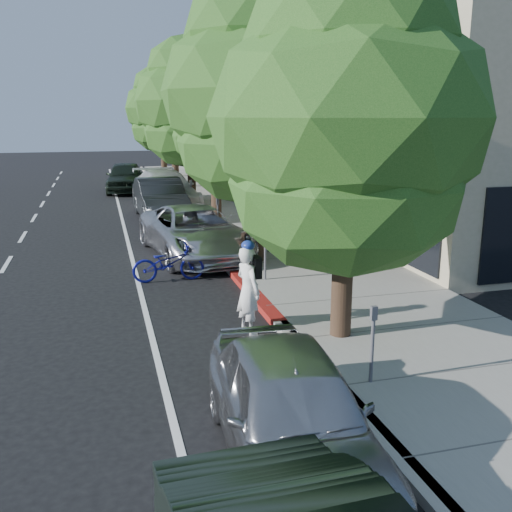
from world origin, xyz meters
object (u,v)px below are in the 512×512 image
object	(u,v)px
street_tree_1	(258,96)
near_car_a	(291,409)
silver_suv	(195,232)
street_tree_2	(215,103)
dark_sedan	(160,199)
bicycle	(168,263)
white_pickup	(165,190)
street_tree_0	(348,123)
cyclist	(248,290)
dark_suv_far	(125,177)
street_tree_3	(190,104)
street_tree_5	(162,110)
pedestrian	(275,224)
street_tree_4	(173,107)

from	to	relation	value
street_tree_1	near_car_a	size ratio (longest dim) A/B	1.83
silver_suv	street_tree_2	bearing A→B (deg)	63.73
dark_sedan	near_car_a	bearing A→B (deg)	-93.22
near_car_a	bicycle	bearing A→B (deg)	97.24
street_tree_2	silver_suv	xyz separation A→B (m)	(-1.57, -4.50, -3.93)
bicycle	near_car_a	distance (m)	8.52
white_pickup	street_tree_0	bearing A→B (deg)	-90.74
dark_sedan	white_pickup	distance (m)	2.67
street_tree_2	white_pickup	size ratio (longest dim) A/B	1.24
cyclist	dark_suv_far	xyz separation A→B (m)	(-1.29, 22.73, -0.05)
dark_sedan	dark_suv_far	world-z (taller)	dark_sedan
street_tree_3	bicycle	distance (m)	13.95
street_tree_1	bicycle	size ratio (longest dim) A/B	4.23
cyclist	street_tree_5	bearing A→B (deg)	-22.59
street_tree_0	pedestrian	world-z (taller)	street_tree_0
street_tree_4	cyclist	bearing A→B (deg)	-93.96
street_tree_0	pedestrian	distance (m)	7.61
white_pickup	street_tree_5	bearing A→B (deg)	78.41
street_tree_1	street_tree_4	bearing A→B (deg)	90.00
street_tree_5	white_pickup	bearing A→B (deg)	-96.15
street_tree_2	street_tree_1	bearing A→B (deg)	-90.00
street_tree_3	bicycle	size ratio (longest dim) A/B	4.22
street_tree_0	street_tree_3	distance (m)	18.01
street_tree_4	dark_suv_far	xyz separation A→B (m)	(-2.89, -0.37, -3.84)
street_tree_1	street_tree_5	bearing A→B (deg)	90.00
street_tree_0	street_tree_4	size ratio (longest dim) A/B	0.94
near_car_a	dark_suv_far	bearing A→B (deg)	95.32
silver_suv	street_tree_1	bearing A→B (deg)	-50.62
street_tree_1	bicycle	world-z (taller)	street_tree_1
street_tree_3	cyclist	world-z (taller)	street_tree_3
bicycle	white_pickup	world-z (taller)	white_pickup
street_tree_4	dark_sedan	distance (m)	10.53
cyclist	silver_suv	bearing A→B (deg)	-19.67
silver_suv	white_pickup	distance (m)	9.50
pedestrian	street_tree_3	bearing A→B (deg)	-82.61
dark_suv_far	street_tree_0	bearing A→B (deg)	-77.48
street_tree_1	near_car_a	distance (m)	10.55
street_tree_0	cyclist	bearing A→B (deg)	150.48
street_tree_5	silver_suv	size ratio (longest dim) A/B	1.37
cyclist	silver_suv	world-z (taller)	cyclist
street_tree_3	street_tree_4	distance (m)	6.00
white_pickup	street_tree_4	bearing A→B (deg)	73.25
cyclist	dark_suv_far	size ratio (longest dim) A/B	0.36
street_tree_2	white_pickup	xyz separation A→B (m)	(-1.40, 5.00, -3.83)
street_tree_2	bicycle	world-z (taller)	street_tree_2
bicycle	street_tree_3	bearing A→B (deg)	-11.97
street_tree_3	near_car_a	distance (m)	21.98
street_tree_0	near_car_a	size ratio (longest dim) A/B	1.61
bicycle	silver_suv	size ratio (longest dim) A/B	0.34
cyclist	white_pickup	distance (m)	16.10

